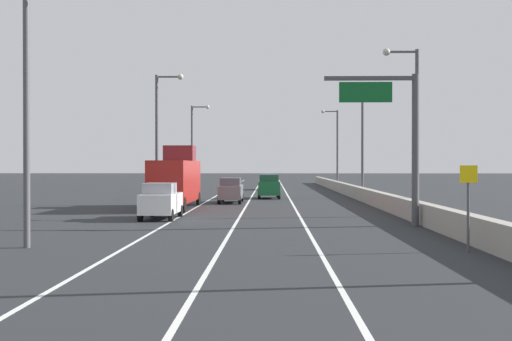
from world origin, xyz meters
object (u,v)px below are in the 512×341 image
at_px(overhead_sign_gantry, 400,130).
at_px(lamp_post_right_third, 360,136).
at_px(car_silver_2, 268,182).
at_px(lamp_post_left_near, 34,91).
at_px(lamp_post_left_far, 194,142).
at_px(car_white_0, 161,201).
at_px(lamp_post_right_fourth, 335,143).
at_px(box_truck, 176,179).
at_px(lamp_post_left_mid, 160,130).
at_px(car_green_1, 269,187).
at_px(lamp_post_right_second, 413,120).
at_px(car_gray_3, 231,190).
at_px(speed_advisory_sign, 468,201).

xyz_separation_m(overhead_sign_gantry, lamp_post_right_third, (1.74, 26.52, 0.96)).
relative_size(lamp_post_right_third, car_silver_2, 2.38).
xyz_separation_m(lamp_post_right_third, lamp_post_left_near, (-16.76, -35.04, 0.00)).
distance_m(lamp_post_left_far, car_white_0, 37.40).
xyz_separation_m(overhead_sign_gantry, car_white_0, (-12.52, 3.72, -3.72)).
bearing_deg(lamp_post_right_fourth, box_truck, -112.75).
bearing_deg(overhead_sign_gantry, lamp_post_left_mid, 132.45).
xyz_separation_m(lamp_post_left_near, car_green_1, (8.45, 34.04, -4.62)).
distance_m(lamp_post_right_second, lamp_post_left_near, 22.33).
bearing_deg(car_white_0, lamp_post_left_mid, 100.13).
bearing_deg(car_green_1, lamp_post_right_second, -66.44).
height_order(lamp_post_right_second, lamp_post_right_third, same).
bearing_deg(car_gray_3, lamp_post_left_mid, -153.02).
relative_size(lamp_post_right_fourth, car_silver_2, 2.38).
xyz_separation_m(overhead_sign_gantry, lamp_post_left_near, (-15.02, -8.52, 0.96)).
xyz_separation_m(overhead_sign_gantry, speed_advisory_sign, (0.44, -9.25, -2.96)).
relative_size(lamp_post_right_second, lamp_post_right_third, 1.00).
xyz_separation_m(speed_advisory_sign, lamp_post_left_far, (-15.59, 49.98, 3.93)).
bearing_deg(box_truck, car_green_1, 64.31).
bearing_deg(car_silver_2, box_truck, -100.68).
xyz_separation_m(lamp_post_right_second, lamp_post_left_near, (-16.96, -14.52, 0.00)).
bearing_deg(lamp_post_left_mid, car_silver_2, 74.69).
distance_m(overhead_sign_gantry, speed_advisory_sign, 9.73).
bearing_deg(car_gray_3, lamp_post_right_third, 34.55).
height_order(lamp_post_right_second, lamp_post_right_fourth, same).
distance_m(lamp_post_left_far, car_silver_2, 10.73).
relative_size(lamp_post_right_third, car_gray_3, 2.12).
relative_size(lamp_post_left_mid, box_truck, 1.13).
bearing_deg(lamp_post_left_far, car_white_0, -85.94).
bearing_deg(box_truck, lamp_post_right_fourth, 67.25).
bearing_deg(box_truck, car_silver_2, 79.32).
relative_size(overhead_sign_gantry, lamp_post_right_third, 0.76).
bearing_deg(car_gray_3, lamp_post_right_fourth, 68.42).
xyz_separation_m(overhead_sign_gantry, car_gray_3, (-9.56, 18.74, -3.73)).
height_order(overhead_sign_gantry, box_truck, overhead_sign_gantry).
height_order(car_gray_3, box_truck, box_truck).
height_order(speed_advisory_sign, car_silver_2, speed_advisory_sign).
relative_size(lamp_post_right_second, car_white_0, 2.41).
height_order(lamp_post_right_second, lamp_post_left_far, same).
bearing_deg(speed_advisory_sign, overhead_sign_gantry, 92.74).
xyz_separation_m(lamp_post_right_fourth, lamp_post_left_far, (-16.78, -6.31, 0.00)).
height_order(lamp_post_right_fourth, lamp_post_left_far, same).
bearing_deg(car_silver_2, car_green_1, -89.58).
bearing_deg(box_truck, car_gray_3, 62.39).
height_order(speed_advisory_sign, car_gray_3, speed_advisory_sign).
distance_m(lamp_post_right_second, car_silver_2, 40.61).
distance_m(lamp_post_left_near, car_gray_3, 28.19).
distance_m(lamp_post_right_second, lamp_post_left_mid, 19.50).
bearing_deg(lamp_post_left_near, box_truck, 84.37).
height_order(overhead_sign_gantry, lamp_post_left_near, lamp_post_left_near).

